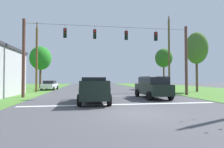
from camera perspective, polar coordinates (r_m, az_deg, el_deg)
ground_plane at (r=9.79m, az=7.20°, el=-12.35°), size 120.00×120.00×0.00m
shoulder_grass_right at (r=30.32m, az=28.32°, el=-4.78°), size 16.00×80.00×0.03m
stop_bar_stripe at (r=12.76m, az=3.39°, el=-9.79°), size 14.26×0.45×0.01m
lane_dash_0 at (r=18.63m, az=-0.42°, el=-7.17°), size 2.50×0.15×0.01m
lane_dash_1 at (r=25.16m, az=-2.53°, el=-5.70°), size 2.50×0.15×0.01m
lane_dash_2 at (r=31.43m, az=-3.72°, el=-4.86°), size 2.50×0.15×0.01m
lane_dash_3 at (r=37.46m, az=-4.48°, el=-4.31°), size 2.50×0.15×0.01m
lane_dash_4 at (r=46.72m, az=-5.27°, el=-3.75°), size 2.50×0.15×0.01m
overhead_signal_span at (r=18.51m, az=-0.46°, el=6.26°), size 17.41×0.31×7.70m
pickup_truck at (r=13.88m, az=-5.92°, el=-5.12°), size 2.37×5.44×1.95m
suv_black at (r=17.00m, az=12.99°, el=-4.11°), size 2.30×4.84×2.05m
distant_car_crossing_white at (r=30.37m, az=-19.49°, el=-3.41°), size 2.17×4.37×1.52m
utility_pole_mid_right at (r=27.19m, az=17.99°, el=6.14°), size 0.29×1.56×11.07m
utility_pole_near_left at (r=26.33m, az=-23.22°, el=4.63°), size 0.28×1.98×9.61m
tree_roadside_right at (r=36.09m, az=-22.14°, el=4.73°), size 3.95×3.95×7.95m
tree_roadside_far_right at (r=27.28m, az=25.69°, el=7.50°), size 2.94×2.94×8.28m
tree_roadside_left at (r=33.55m, az=16.38°, el=4.93°), size 3.09×3.09×7.32m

